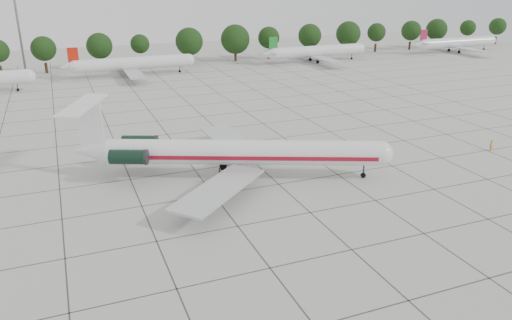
# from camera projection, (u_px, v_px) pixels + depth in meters

# --- Properties ---
(ground) EXTENTS (260.00, 260.00, 0.00)m
(ground) POSITION_uv_depth(u_px,v_px,m) (279.00, 184.00, 58.68)
(ground) COLOR beige
(ground) RESTS_ON ground
(apron_joints) EXTENTS (170.00, 170.00, 0.02)m
(apron_joints) POSITION_uv_depth(u_px,v_px,m) (236.00, 146.00, 71.71)
(apron_joints) COLOR #383838
(apron_joints) RESTS_ON ground
(main_airliner) EXTENTS (37.14, 27.96, 9.06)m
(main_airliner) POSITION_uv_depth(u_px,v_px,m) (226.00, 152.00, 59.77)
(main_airliner) COLOR silver
(main_airliner) RESTS_ON ground
(ground_crew) EXTENTS (0.67, 0.64, 1.54)m
(ground_crew) POSITION_uv_depth(u_px,v_px,m) (491.00, 145.00, 69.50)
(ground_crew) COLOR #C4760B
(ground_crew) RESTS_ON ground
(bg_airliner_c) EXTENTS (28.24, 27.20, 7.40)m
(bg_airliner_c) POSITION_uv_depth(u_px,v_px,m) (133.00, 64.00, 119.75)
(bg_airliner_c) COLOR silver
(bg_airliner_c) RESTS_ON ground
(bg_airliner_d) EXTENTS (28.24, 27.20, 7.40)m
(bg_airliner_d) POSITION_uv_depth(u_px,v_px,m) (317.00, 51.00, 138.44)
(bg_airliner_d) COLOR silver
(bg_airliner_d) RESTS_ON ground
(bg_airliner_e) EXTENTS (28.24, 27.20, 7.40)m
(bg_airliner_e) POSITION_uv_depth(u_px,v_px,m) (457.00, 43.00, 155.75)
(bg_airliner_e) COLOR silver
(bg_airliner_e) RESTS_ON ground
(tree_line) EXTENTS (249.86, 8.44, 10.22)m
(tree_line) POSITION_uv_depth(u_px,v_px,m) (99.00, 46.00, 126.40)
(tree_line) COLOR #332114
(tree_line) RESTS_ON ground
(floodlight_mast) EXTENTS (1.60, 1.60, 25.45)m
(floodlight_mast) POSITION_uv_depth(u_px,v_px,m) (16.00, 12.00, 123.19)
(floodlight_mast) COLOR slate
(floodlight_mast) RESTS_ON ground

